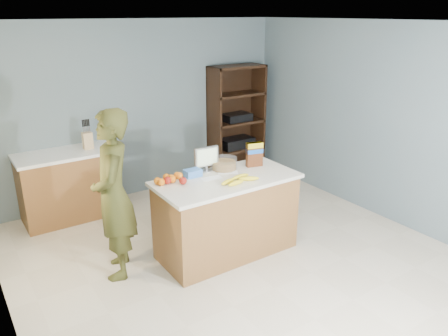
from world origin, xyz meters
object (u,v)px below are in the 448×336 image
counter_peninsula (226,219)px  person (114,195)px  shelving_unit (235,124)px  tv (207,158)px  cereal_box (254,153)px

counter_peninsula → person: 1.28m
shelving_unit → person: (-2.71, -1.75, 0.01)m
counter_peninsula → shelving_unit: size_ratio=0.87×
person → tv: size_ratio=6.17×
shelving_unit → person: shelving_unit is taller
shelving_unit → person: bearing=-147.0°
counter_peninsula → person: (-1.16, 0.29, 0.45)m
cereal_box → tv: bearing=163.3°
tv → cereal_box: bearing=-16.7°
person → cereal_box: (1.64, -0.15, 0.20)m
cereal_box → counter_peninsula: bearing=-163.7°
tv → cereal_box: cereal_box is taller
person → counter_peninsula: bearing=97.1°
person → cereal_box: size_ratio=6.13×
shelving_unit → tv: shelving_unit is taller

